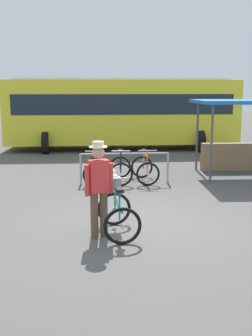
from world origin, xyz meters
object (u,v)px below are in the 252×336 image
Objects in this scene: racked_bike_red at (96,170)px; racked_bike_orange at (145,169)px; bus_distant at (122,109)px; featured_bicycle at (117,207)px; racked_bike_black at (120,169)px; person_with_featured_bike at (99,185)px; market_stall at (243,129)px.

racked_bike_red and racked_bike_orange have the same top height.
bus_distant is at bearing 92.46° from racked_bike_orange.
featured_bicycle is at bearing -93.61° from bus_distant.
racked_bike_red is 0.70m from racked_bike_black.
bus_distant is (1.01, 11.03, 0.79)m from person_with_featured_bike.
racked_bike_red is 1.40m from racked_bike_orange.
racked_bike_orange is 0.36× the size of market_stall.
market_stall is at bearing 50.15° from person_with_featured_bike.
featured_bicycle is at bearing -128.83° from market_stall.
racked_bike_orange is 3.50m from market_stall.
racked_bike_black is 0.35× the size of market_stall.
racked_bike_orange is (1.40, 0.02, 0.00)m from racked_bike_red.
racked_bike_orange is at bearing -161.89° from market_stall.
person_with_featured_bike is at bearing -88.66° from racked_bike_red.
racked_bike_orange is at bearing 76.72° from featured_bicycle.
racked_bike_red is 0.36× the size of market_stall.
featured_bicycle is at bearing -93.77° from racked_bike_black.
racked_bike_black is at bearing -164.84° from market_stall.
racked_bike_red is at bearing -179.07° from racked_bike_orange.
market_stall is (4.15, 5.15, 0.91)m from featured_bicycle.
bus_distant is 3.21× the size of market_stall.
racked_bike_red is 0.65× the size of person_with_featured_bike.
bus_distant is at bearing 121.44° from market_stall.
bus_distant is (0.41, 6.71, 1.37)m from racked_bike_black.
bus_distant reaches higher than market_stall.
racked_bike_orange is at bearing 0.93° from racked_bike_red.
featured_bicycle is at bearing -84.00° from racked_bike_red.
market_stall reaches higher than featured_bicycle.
market_stall is (4.58, 1.06, 1.03)m from racked_bike_red.
bus_distant is at bearing 84.76° from person_with_featured_bike.
person_with_featured_bike reaches higher than racked_bike_orange.
racked_bike_red is 4.11m from featured_bicycle.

